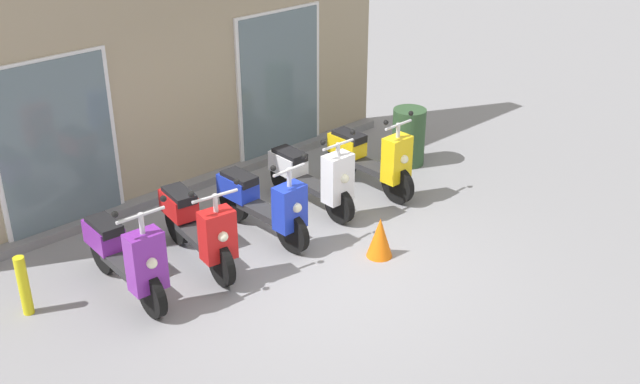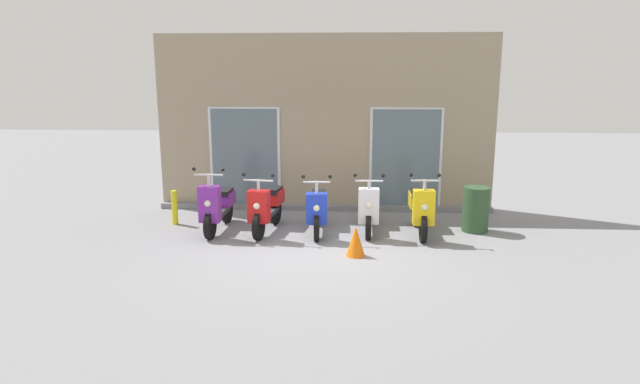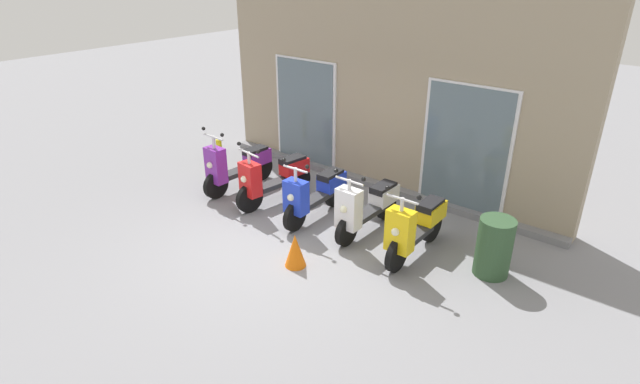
# 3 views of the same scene
# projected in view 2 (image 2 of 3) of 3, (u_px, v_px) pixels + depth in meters

# --- Properties ---
(ground_plane) EXTENTS (40.00, 40.00, 0.00)m
(ground_plane) POSITION_uv_depth(u_px,v_px,m) (316.00, 250.00, 9.41)
(ground_plane) COLOR gray
(storefront_facade) EXTENTS (7.46, 0.50, 3.87)m
(storefront_facade) POSITION_uv_depth(u_px,v_px,m) (325.00, 127.00, 12.00)
(storefront_facade) COLOR gray
(storefront_facade) RESTS_ON ground_plane
(scooter_purple) EXTENTS (0.61, 1.68, 1.34)m
(scooter_purple) POSITION_uv_depth(u_px,v_px,m) (218.00, 206.00, 10.45)
(scooter_purple) COLOR black
(scooter_purple) RESTS_ON ground_plane
(scooter_red) EXTENTS (0.64, 1.69, 1.25)m
(scooter_red) POSITION_uv_depth(u_px,v_px,m) (267.00, 207.00, 10.40)
(scooter_red) COLOR black
(scooter_red) RESTS_ON ground_plane
(scooter_blue) EXTENTS (0.56, 1.66, 1.23)m
(scooter_blue) POSITION_uv_depth(u_px,v_px,m) (318.00, 208.00, 10.36)
(scooter_blue) COLOR black
(scooter_blue) RESTS_ON ground_plane
(scooter_white) EXTENTS (0.58, 1.64, 1.23)m
(scooter_white) POSITION_uv_depth(u_px,v_px,m) (368.00, 207.00, 10.44)
(scooter_white) COLOR black
(scooter_white) RESTS_ON ground_plane
(scooter_yellow) EXTENTS (0.56, 1.63, 1.28)m
(scooter_yellow) POSITION_uv_depth(u_px,v_px,m) (420.00, 209.00, 10.23)
(scooter_yellow) COLOR black
(scooter_yellow) RESTS_ON ground_plane
(trash_bin) EXTENTS (0.50, 0.50, 0.88)m
(trash_bin) POSITION_uv_depth(u_px,v_px,m) (476.00, 209.00, 10.45)
(trash_bin) COLOR #2D4C2D
(trash_bin) RESTS_ON ground_plane
(traffic_cone) EXTENTS (0.32, 0.32, 0.52)m
(traffic_cone) POSITION_uv_depth(u_px,v_px,m) (356.00, 241.00, 9.05)
(traffic_cone) COLOR orange
(traffic_cone) RESTS_ON ground_plane
(curb_bollard) EXTENTS (0.12, 0.12, 0.70)m
(curb_bollard) POSITION_uv_depth(u_px,v_px,m) (175.00, 208.00, 10.95)
(curb_bollard) COLOR yellow
(curb_bollard) RESTS_ON ground_plane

